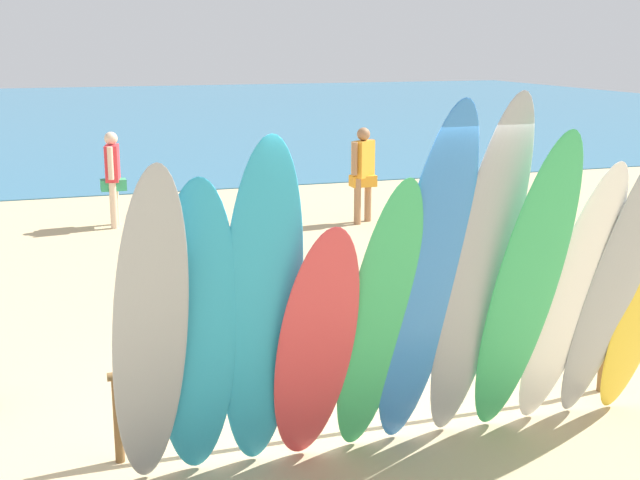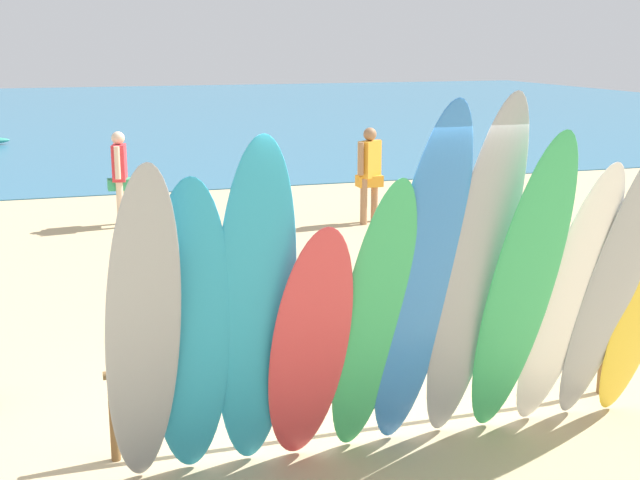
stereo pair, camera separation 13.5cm
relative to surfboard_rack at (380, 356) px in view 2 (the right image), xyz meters
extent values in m
plane|color=tan|center=(0.00, 14.00, -0.58)|extent=(60.00, 60.00, 0.00)
cube|color=teal|center=(0.00, 31.32, -0.57)|extent=(60.00, 40.00, 0.02)
cylinder|color=brown|center=(-2.08, 0.00, -0.24)|extent=(0.07, 0.07, 0.67)
cylinder|color=brown|center=(2.08, 0.00, -0.24)|extent=(0.07, 0.07, 0.67)
cylinder|color=brown|center=(0.00, 0.00, 0.09)|extent=(4.28, 0.06, 0.06)
ellipsoid|color=#999EA3|center=(-1.91, -0.78, 0.62)|extent=(0.52, 1.06, 2.39)
ellipsoid|color=#289EC6|center=(-1.60, -0.63, 0.55)|extent=(0.60, 0.85, 2.26)
ellipsoid|color=#289EC6|center=(-1.17, -0.69, 0.68)|extent=(0.60, 0.95, 2.51)
ellipsoid|color=#D13D42|center=(-0.79, -0.68, 0.38)|extent=(0.57, 0.85, 1.91)
ellipsoid|color=#38B266|center=(-0.33, -0.67, 0.52)|extent=(0.57, 0.91, 2.20)
ellipsoid|color=#337AD1|center=(0.00, -0.72, 0.77)|extent=(0.59, 1.03, 2.70)
ellipsoid|color=#999EA3|center=(0.42, -0.71, 0.79)|extent=(0.54, 1.01, 2.73)
ellipsoid|color=#38B266|center=(0.75, -0.80, 0.67)|extent=(0.58, 1.13, 2.49)
ellipsoid|color=white|center=(1.22, -0.68, 0.54)|extent=(0.62, 0.94, 2.24)
ellipsoid|color=#999EA3|center=(1.57, -0.73, 0.65)|extent=(0.50, 1.01, 2.44)
cylinder|color=beige|center=(-1.35, 8.21, -0.20)|extent=(0.12, 0.12, 0.76)
cylinder|color=beige|center=(-1.29, 8.52, -0.20)|extent=(0.12, 0.12, 0.76)
cube|color=#33A36B|center=(-1.32, 8.36, 0.12)|extent=(0.41, 0.25, 0.18)
cube|color=#DB333D|center=(-1.32, 8.36, 0.48)|extent=(0.28, 0.42, 0.59)
sphere|color=beige|center=(-1.32, 8.36, 0.88)|extent=(0.21, 0.21, 0.21)
cylinder|color=beige|center=(-1.37, 8.12, 0.51)|extent=(0.09, 0.09, 0.53)
cylinder|color=beige|center=(-1.27, 8.61, 0.51)|extent=(0.09, 0.09, 0.53)
cylinder|color=#9E704C|center=(2.54, 7.25, -0.19)|extent=(0.12, 0.12, 0.78)
cylinder|color=#9E704C|center=(2.80, 7.44, -0.19)|extent=(0.12, 0.12, 0.78)
cube|color=orange|center=(2.67, 7.35, 0.14)|extent=(0.42, 0.26, 0.19)
cube|color=orange|center=(2.67, 7.35, 0.50)|extent=(0.45, 0.40, 0.61)
sphere|color=#9E704C|center=(2.67, 7.35, 0.92)|extent=(0.22, 0.22, 0.22)
cylinder|color=#9E704C|center=(2.46, 7.20, 0.54)|extent=(0.09, 0.09, 0.54)
cylinder|color=#9E704C|center=(2.88, 7.50, 0.54)|extent=(0.09, 0.09, 0.54)
camera|label=1|loc=(-2.53, -6.00, 2.46)|focal=48.63mm
camera|label=2|loc=(-2.40, -6.04, 2.46)|focal=48.63mm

